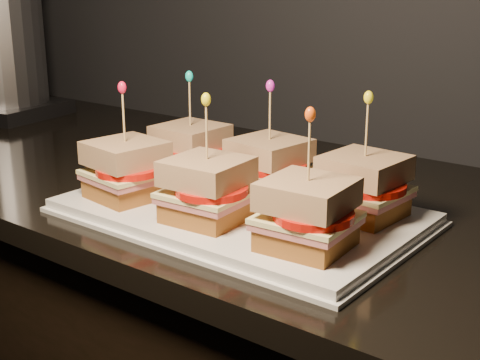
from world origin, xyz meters
The scene contains 46 objects.
granite_slab centered at (0.26, 1.68, 0.91)m, with size 2.50×0.67×0.03m, color black.
platter centered at (0.29, 1.54, 0.94)m, with size 0.47×0.29×0.02m, color silver.
platter_rim centered at (0.29, 1.54, 0.93)m, with size 0.48×0.30×0.01m, color silver.
sandwich_0_bread_bot centered at (0.15, 1.61, 0.96)m, with size 0.09×0.09×0.03m, color brown.
sandwich_0_ham centered at (0.15, 1.61, 0.98)m, with size 0.10×0.10×0.01m, color #B05254.
sandwich_0_cheese centered at (0.15, 1.61, 0.99)m, with size 0.10×0.10×0.01m, color #F2E797.
sandwich_0_tomato centered at (0.16, 1.61, 0.99)m, with size 0.09×0.09×0.01m, color red.
sandwich_0_bread_top centered at (0.15, 1.61, 1.01)m, with size 0.09×0.09×0.03m, color brown.
sandwich_0_pick centered at (0.15, 1.61, 1.06)m, with size 0.00×0.00×0.09m, color tan.
sandwich_0_frill centered at (0.15, 1.61, 1.10)m, with size 0.01×0.01×0.02m, color #0EC9B5.
sandwich_1_bread_bot centered at (0.29, 1.61, 0.96)m, with size 0.09×0.09×0.03m, color brown.
sandwich_1_ham centered at (0.29, 1.61, 0.98)m, with size 0.10×0.10×0.01m, color #B05254.
sandwich_1_cheese centered at (0.29, 1.61, 0.99)m, with size 0.10×0.10×0.01m, color #F2E797.
sandwich_1_tomato centered at (0.31, 1.61, 0.99)m, with size 0.09×0.09×0.01m, color red.
sandwich_1_bread_top centered at (0.29, 1.61, 1.01)m, with size 0.09×0.09×0.03m, color brown.
sandwich_1_pick centered at (0.29, 1.61, 1.06)m, with size 0.00×0.00×0.09m, color tan.
sandwich_1_frill centered at (0.29, 1.61, 1.10)m, with size 0.01×0.01×0.02m, color #D622B4.
sandwich_2_bread_bot centered at (0.44, 1.61, 0.96)m, with size 0.09×0.09×0.03m, color brown.
sandwich_2_ham centered at (0.44, 1.61, 0.98)m, with size 0.10×0.10×0.01m, color #B05254.
sandwich_2_cheese centered at (0.44, 1.61, 0.99)m, with size 0.10×0.10×0.01m, color #F2E797.
sandwich_2_tomato centered at (0.46, 1.61, 0.99)m, with size 0.09×0.09×0.01m, color red.
sandwich_2_bread_top centered at (0.44, 1.61, 1.01)m, with size 0.09×0.09×0.03m, color brown.
sandwich_2_pick centered at (0.44, 1.61, 1.06)m, with size 0.00×0.00×0.09m, color tan.
sandwich_2_frill centered at (0.44, 1.61, 1.10)m, with size 0.01×0.01×0.02m, color yellow.
sandwich_3_bread_bot centered at (0.15, 1.48, 0.96)m, with size 0.09×0.09×0.03m, color brown.
sandwich_3_ham centered at (0.15, 1.48, 0.98)m, with size 0.10×0.10×0.01m, color #B05254.
sandwich_3_cheese centered at (0.15, 1.48, 0.99)m, with size 0.10×0.10×0.01m, color #F2E797.
sandwich_3_tomato centered at (0.16, 1.47, 0.99)m, with size 0.09×0.09×0.01m, color red.
sandwich_3_bread_top centered at (0.15, 1.48, 1.01)m, with size 0.09×0.09×0.03m, color brown.
sandwich_3_pick centered at (0.15, 1.48, 1.06)m, with size 0.00×0.00×0.09m, color tan.
sandwich_3_frill centered at (0.15, 1.48, 1.10)m, with size 0.01×0.01×0.02m, color #F0133A.
sandwich_4_bread_bot centered at (0.29, 1.48, 0.96)m, with size 0.09×0.09×0.03m, color brown.
sandwich_4_ham centered at (0.29, 1.48, 0.98)m, with size 0.10×0.10×0.01m, color #B05254.
sandwich_4_cheese centered at (0.29, 1.48, 0.99)m, with size 0.10×0.10×0.01m, color #F2E797.
sandwich_4_tomato centered at (0.31, 1.47, 0.99)m, with size 0.09×0.09×0.01m, color red.
sandwich_4_bread_top centered at (0.29, 1.48, 1.01)m, with size 0.09×0.09×0.03m, color brown.
sandwich_4_pick centered at (0.29, 1.48, 1.06)m, with size 0.00×0.00×0.09m, color tan.
sandwich_4_frill centered at (0.29, 1.48, 1.10)m, with size 0.01×0.01×0.02m, color yellow.
sandwich_5_bread_bot centered at (0.44, 1.48, 0.96)m, with size 0.09×0.09×0.03m, color brown.
sandwich_5_ham centered at (0.44, 1.48, 0.98)m, with size 0.10×0.10×0.01m, color #B05254.
sandwich_5_cheese centered at (0.44, 1.48, 0.99)m, with size 0.10×0.10×0.01m, color #F2E797.
sandwich_5_tomato centered at (0.46, 1.47, 0.99)m, with size 0.09×0.09×0.01m, color red.
sandwich_5_bread_top centered at (0.44, 1.48, 1.01)m, with size 0.09×0.09×0.03m, color brown.
sandwich_5_pick centered at (0.44, 1.48, 1.06)m, with size 0.00×0.00×0.09m, color tan.
sandwich_5_frill centered at (0.44, 1.48, 1.10)m, with size 0.01×0.01×0.02m, color #F6510F.
appliance_base centered at (-0.59, 1.76, 0.95)m, with size 0.26×0.21×0.03m, color #262628.
Camera 1 is at (0.82, 0.87, 1.25)m, focal length 50.00 mm.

